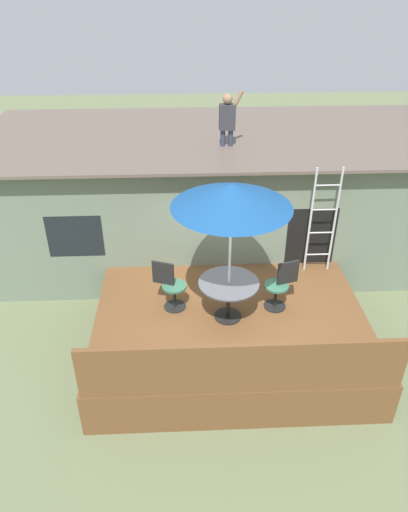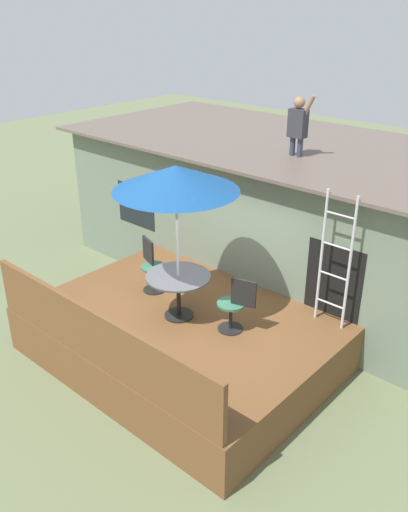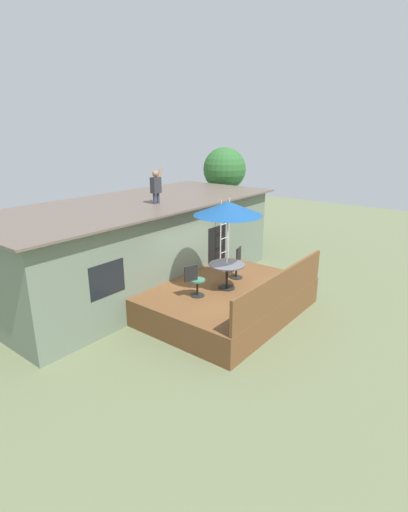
# 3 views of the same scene
# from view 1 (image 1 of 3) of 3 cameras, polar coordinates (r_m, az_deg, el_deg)

# --- Properties ---
(ground_plane) EXTENTS (40.00, 40.00, 0.00)m
(ground_plane) POSITION_cam_1_polar(r_m,az_deg,el_deg) (9.15, 3.00, -10.73)
(ground_plane) COLOR #66704C
(house) EXTENTS (10.50, 4.50, 2.93)m
(house) POSITION_cam_1_polar(r_m,az_deg,el_deg) (11.35, 1.55, 7.30)
(house) COLOR slate
(house) RESTS_ON ground
(deck) EXTENTS (4.81, 3.73, 0.80)m
(deck) POSITION_cam_1_polar(r_m,az_deg,el_deg) (8.89, 3.08, -8.83)
(deck) COLOR brown
(deck) RESTS_ON ground
(deck_railing) EXTENTS (4.71, 0.08, 0.90)m
(deck_railing) POSITION_cam_1_polar(r_m,az_deg,el_deg) (6.99, 4.69, -13.24)
(deck_railing) COLOR brown
(deck_railing) RESTS_ON deck
(patio_table) EXTENTS (1.04, 1.04, 0.74)m
(patio_table) POSITION_cam_1_polar(r_m,az_deg,el_deg) (8.19, 2.96, -4.07)
(patio_table) COLOR black
(patio_table) RESTS_ON deck
(patio_umbrella) EXTENTS (1.90, 1.90, 2.54)m
(patio_umbrella) POSITION_cam_1_polar(r_m,az_deg,el_deg) (7.30, 3.34, 7.20)
(patio_umbrella) COLOR silver
(patio_umbrella) RESTS_ON deck
(step_ladder) EXTENTS (0.52, 0.04, 2.20)m
(step_ladder) POSITION_cam_1_polar(r_m,az_deg,el_deg) (9.50, 13.97, 4.05)
(step_ladder) COLOR silver
(step_ladder) RESTS_ON deck
(person_figure) EXTENTS (0.47, 0.20, 1.11)m
(person_figure) POSITION_cam_1_polar(r_m,az_deg,el_deg) (9.92, 2.85, 16.33)
(person_figure) COLOR #33384C
(person_figure) RESTS_ON house
(patio_chair_left) EXTENTS (0.60, 0.44, 0.92)m
(patio_chair_left) POSITION_cam_1_polar(r_m,az_deg,el_deg) (8.53, -4.04, -3.55)
(patio_chair_left) COLOR black
(patio_chair_left) RESTS_ON deck
(patio_chair_right) EXTENTS (0.61, 0.44, 0.92)m
(patio_chair_right) POSITION_cam_1_polar(r_m,az_deg,el_deg) (8.62, 9.09, -3.47)
(patio_chair_right) COLOR black
(patio_chair_right) RESTS_ON deck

